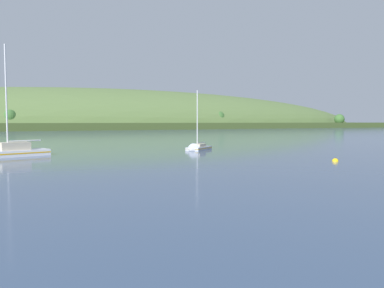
# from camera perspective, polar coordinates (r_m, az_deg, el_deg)

# --- Properties ---
(far_shoreline_hill) EXTENTS (571.04, 120.39, 54.58)m
(far_shoreline_hill) POSITION_cam_1_polar(r_m,az_deg,el_deg) (264.02, -10.74, 2.41)
(far_shoreline_hill) COLOR #3C4E24
(far_shoreline_hill) RESTS_ON ground
(sailboat_near_mooring) EXTENTS (9.57, 4.95, 15.68)m
(sailboat_near_mooring) POSITION_cam_1_polar(r_m,az_deg,el_deg) (53.77, -26.42, -1.40)
(sailboat_near_mooring) COLOR white
(sailboat_near_mooring) RESTS_ON ground
(sailboat_far_left) EXTENTS (6.31, 5.28, 10.61)m
(sailboat_far_left) POSITION_cam_1_polar(r_m,az_deg,el_deg) (59.68, 0.73, -0.76)
(sailboat_far_left) COLOR #ADB2BC
(sailboat_far_left) RESTS_ON ground
(mooring_buoy_off_fishing_boat) EXTENTS (0.72, 0.72, 0.80)m
(mooring_buoy_off_fishing_boat) POSITION_cam_1_polar(r_m,az_deg,el_deg) (45.90, 21.12, -2.50)
(mooring_buoy_off_fishing_boat) COLOR yellow
(mooring_buoy_off_fishing_boat) RESTS_ON ground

